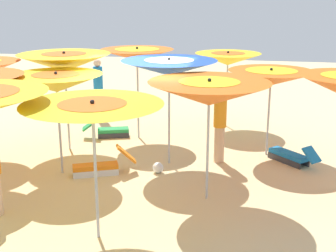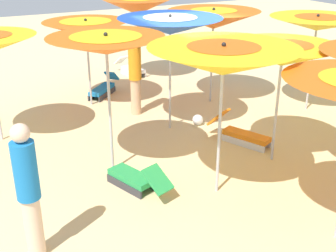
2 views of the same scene
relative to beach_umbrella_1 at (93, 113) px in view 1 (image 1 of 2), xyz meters
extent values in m
cube|color=beige|center=(2.97, 0.21, -2.13)|extent=(36.77, 36.77, 0.04)
cylinder|color=#B2B2B7|center=(0.00, 0.00, -1.06)|extent=(0.05, 0.05, 2.11)
cone|color=yellow|center=(0.00, 0.00, -0.01)|extent=(2.20, 2.20, 0.31)
cone|color=orange|center=(0.00, 0.00, 0.08)|extent=(1.06, 1.06, 0.15)
sphere|color=black|center=(0.00, 0.00, 0.18)|extent=(0.07, 0.07, 0.07)
cylinder|color=#B2B2B7|center=(1.82, -1.59, -1.06)|extent=(0.05, 0.05, 2.10)
cone|color=orange|center=(1.82, -1.59, -0.01)|extent=(2.27, 2.27, 0.45)
cone|color=yellow|center=(1.82, -1.59, 0.11)|extent=(1.13, 1.13, 0.22)
sphere|color=black|center=(1.82, -1.59, 0.24)|extent=(0.07, 0.07, 0.07)
cylinder|color=#B2B2B7|center=(2.53, 1.74, -1.09)|extent=(0.05, 0.05, 2.04)
cone|color=yellow|center=(2.53, 1.74, -0.08)|extent=(1.98, 1.98, 0.38)
cone|color=orange|center=(2.53, 1.74, 0.02)|extent=(1.03, 1.03, 0.20)
sphere|color=black|center=(2.53, 1.74, 0.15)|extent=(0.07, 0.07, 0.07)
cylinder|color=#B2B2B7|center=(3.57, -0.50, -0.98)|extent=(0.05, 0.05, 2.27)
cone|color=#1947B2|center=(3.57, -0.50, 0.16)|extent=(2.16, 2.16, 0.35)
cone|color=white|center=(3.57, -0.50, 0.25)|extent=(1.11, 1.11, 0.18)
sphere|color=black|center=(3.57, -0.50, 0.36)|extent=(0.07, 0.07, 0.07)
cylinder|color=#B2B2B7|center=(4.66, -2.77, -1.15)|extent=(0.05, 0.05, 1.93)
cone|color=orange|center=(4.66, -2.77, -0.18)|extent=(2.06, 2.06, 0.36)
cone|color=yellow|center=(4.66, -2.77, -0.11)|extent=(1.23, 1.23, 0.22)
sphere|color=black|center=(4.66, -2.77, 0.03)|extent=(0.07, 0.07, 0.07)
cylinder|color=#B2B2B7|center=(4.10, 2.23, -0.99)|extent=(0.05, 0.05, 2.23)
cone|color=yellow|center=(4.10, 2.23, 0.12)|extent=(2.28, 2.28, 0.44)
cone|color=orange|center=(4.10, 2.23, 0.24)|extent=(1.10, 1.10, 0.21)
sphere|color=black|center=(4.10, 2.23, 0.37)|extent=(0.07, 0.07, 0.07)
cylinder|color=#B2B2B7|center=(5.39, 0.72, -0.96)|extent=(0.05, 0.05, 2.30)
cone|color=orange|center=(5.39, 0.72, 0.19)|extent=(1.95, 1.95, 0.30)
cone|color=yellow|center=(5.39, 0.72, 0.25)|extent=(1.18, 1.18, 0.18)
sphere|color=black|center=(5.39, 0.72, 0.37)|extent=(0.07, 0.07, 0.07)
cylinder|color=#B2B2B7|center=(7.01, -1.58, -1.10)|extent=(0.05, 0.05, 2.02)
cone|color=yellow|center=(7.01, -1.58, -0.09)|extent=(1.92, 1.92, 0.35)
cone|color=orange|center=(7.01, -1.58, 0.00)|extent=(1.00, 1.00, 0.18)
sphere|color=black|center=(7.01, -1.58, 0.12)|extent=(0.07, 0.07, 0.07)
cube|color=#333338|center=(5.48, 1.49, -2.04)|extent=(0.32, 0.82, 0.14)
cube|color=#333338|center=(5.16, 1.37, -2.04)|extent=(0.32, 0.82, 0.14)
cube|color=green|center=(5.32, 1.43, -1.92)|extent=(0.61, 0.92, 0.10)
cube|color=green|center=(5.11, 2.03, -1.73)|extent=(0.47, 0.52, 0.33)
cube|color=silver|center=(2.43, 0.91, -2.04)|extent=(0.44, 0.92, 0.14)
cube|color=silver|center=(2.69, 1.03, -2.04)|extent=(0.44, 0.92, 0.14)
cube|color=orange|center=(2.56, 0.97, -1.92)|extent=(0.67, 1.02, 0.10)
cube|color=orange|center=(2.84, 0.34, -1.68)|extent=(0.44, 0.50, 0.42)
cube|color=#333338|center=(4.09, -3.17, -2.04)|extent=(0.73, 0.73, 0.14)
cube|color=#333338|center=(4.30, -3.38, -2.04)|extent=(0.73, 0.73, 0.14)
cube|color=#1972B7|center=(4.20, -3.28, -1.92)|extent=(0.92, 0.92, 0.10)
cube|color=#1972B7|center=(3.73, -3.74, -1.74)|extent=(0.47, 0.47, 0.31)
cylinder|color=#D8A87F|center=(3.90, -1.65, -1.68)|extent=(0.24, 0.24, 0.87)
cylinder|color=orange|center=(3.90, -1.65, -0.86)|extent=(0.30, 0.30, 0.76)
sphere|color=#D8A87F|center=(3.90, -1.65, -0.36)|extent=(0.24, 0.24, 0.24)
cylinder|color=beige|center=(7.13, 2.47, -1.67)|extent=(0.24, 0.24, 0.89)
cylinder|color=#1972BF|center=(7.13, 2.47, -0.84)|extent=(0.30, 0.30, 0.78)
sphere|color=beige|center=(7.13, 2.47, -0.33)|extent=(0.24, 0.24, 0.24)
sphere|color=white|center=(2.92, -0.37, -1.99)|extent=(0.24, 0.24, 0.24)
camera|label=1|loc=(-6.39, -2.42, 1.77)|focal=48.82mm
camera|label=2|loc=(7.73, 7.48, 1.78)|focal=46.67mm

